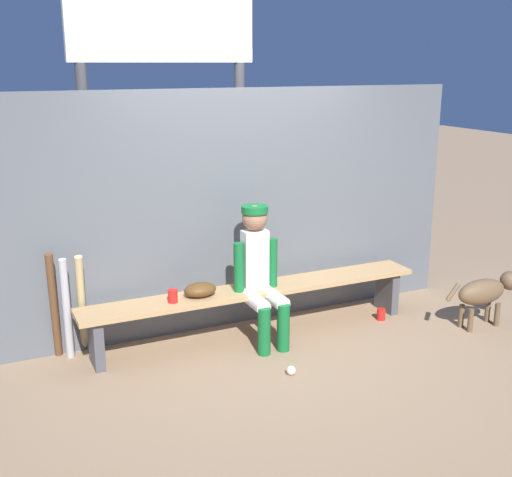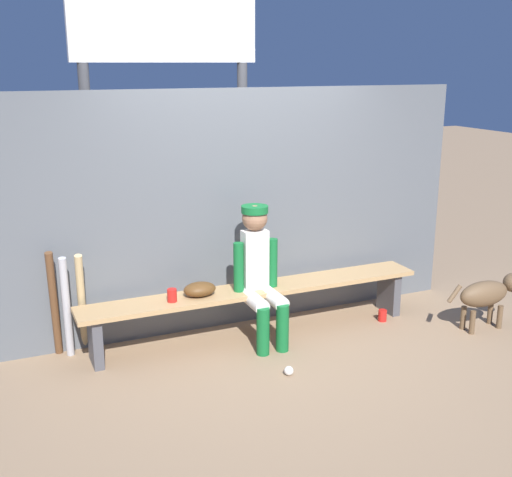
# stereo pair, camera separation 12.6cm
# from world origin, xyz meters

# --- Properties ---
(ground_plane) EXTENTS (30.00, 30.00, 0.00)m
(ground_plane) POSITION_xyz_m (0.00, 0.00, 0.00)
(ground_plane) COLOR #937556
(chainlink_fence) EXTENTS (4.42, 0.03, 2.16)m
(chainlink_fence) POSITION_xyz_m (0.00, 0.35, 1.08)
(chainlink_fence) COLOR #595E63
(chainlink_fence) RESTS_ON ground_plane
(dugout_bench) EXTENTS (3.14, 0.36, 0.45)m
(dugout_bench) POSITION_xyz_m (0.00, 0.00, 0.37)
(dugout_bench) COLOR tan
(dugout_bench) RESTS_ON ground_plane
(player_seated) EXTENTS (0.41, 0.55, 1.20)m
(player_seated) POSITION_xyz_m (-0.01, -0.11, 0.65)
(player_seated) COLOR silver
(player_seated) RESTS_ON ground_plane
(baseball_glove) EXTENTS (0.28, 0.20, 0.12)m
(baseball_glove) POSITION_xyz_m (-0.52, 0.00, 0.51)
(baseball_glove) COLOR #593819
(baseball_glove) RESTS_ON dugout_bench
(bat_wood_natural) EXTENTS (0.10, 0.28, 0.89)m
(bat_wood_natural) POSITION_xyz_m (-1.47, 0.27, 0.44)
(bat_wood_natural) COLOR tan
(bat_wood_natural) RESTS_ON ground_plane
(bat_aluminum_silver) EXTENTS (0.09, 0.18, 0.89)m
(bat_aluminum_silver) POSITION_xyz_m (-1.60, 0.20, 0.44)
(bat_aluminum_silver) COLOR #B7B7BC
(bat_aluminum_silver) RESTS_ON ground_plane
(bat_wood_dark) EXTENTS (0.10, 0.22, 0.93)m
(bat_wood_dark) POSITION_xyz_m (-1.69, 0.26, 0.47)
(bat_wood_dark) COLOR brown
(bat_wood_dark) RESTS_ON ground_plane
(baseball) EXTENTS (0.07, 0.07, 0.07)m
(baseball) POSITION_xyz_m (-0.07, -0.80, 0.04)
(baseball) COLOR white
(baseball) RESTS_ON ground_plane
(cup_on_ground) EXTENTS (0.08, 0.08, 0.11)m
(cup_on_ground) POSITION_xyz_m (1.23, -0.18, 0.06)
(cup_on_ground) COLOR red
(cup_on_ground) RESTS_ON ground_plane
(cup_on_bench) EXTENTS (0.08, 0.08, 0.11)m
(cup_on_bench) POSITION_xyz_m (-0.78, -0.04, 0.51)
(cup_on_bench) COLOR red
(cup_on_bench) RESTS_ON dugout_bench
(scoreboard) EXTENTS (2.03, 0.27, 3.61)m
(scoreboard) POSITION_xyz_m (-0.38, 1.08, 2.50)
(scoreboard) COLOR #3F3F42
(scoreboard) RESTS_ON ground_plane
(dog) EXTENTS (0.84, 0.20, 0.49)m
(dog) POSITION_xyz_m (2.02, -0.69, 0.34)
(dog) COLOR brown
(dog) RESTS_ON ground_plane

